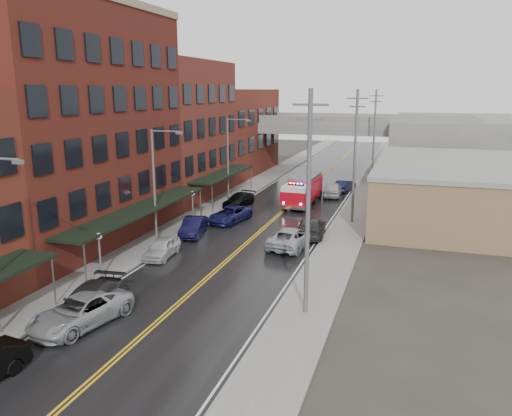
% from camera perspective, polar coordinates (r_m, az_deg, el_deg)
% --- Properties ---
extents(road, '(11.00, 160.00, 0.02)m').
position_cam_1_polar(road, '(43.25, 0.54, -2.63)').
color(road, black).
rests_on(road, ground).
extents(sidewalk_left, '(3.00, 160.00, 0.15)m').
position_cam_1_polar(sidewalk_left, '(45.85, -8.21, -1.76)').
color(sidewalk_left, slate).
rests_on(sidewalk_left, ground).
extents(sidewalk_right, '(3.00, 160.00, 0.15)m').
position_cam_1_polar(sidewalk_right, '(41.75, 10.17, -3.34)').
color(sidewalk_right, slate).
rests_on(sidewalk_right, ground).
extents(curb_left, '(0.30, 160.00, 0.15)m').
position_cam_1_polar(curb_left, '(45.17, -6.32, -1.93)').
color(curb_left, gray).
rests_on(curb_left, ground).
extents(curb_right, '(0.30, 160.00, 0.15)m').
position_cam_1_polar(curb_right, '(41.98, 7.94, -3.16)').
color(curb_right, gray).
rests_on(curb_right, ground).
extents(brick_building_b, '(9.00, 20.00, 18.00)m').
position_cam_1_polar(brick_building_b, '(41.64, -20.45, 8.51)').
color(brick_building_b, '#4D1914').
rests_on(brick_building_b, ground).
extents(brick_building_c, '(9.00, 15.00, 15.00)m').
position_cam_1_polar(brick_building_c, '(56.54, -9.33, 8.70)').
color(brick_building_c, maroon).
rests_on(brick_building_c, ground).
extents(brick_building_far, '(9.00, 20.00, 12.00)m').
position_cam_1_polar(brick_building_far, '(72.64, -2.97, 8.66)').
color(brick_building_far, maroon).
rests_on(brick_building_far, ground).
extents(tan_building, '(14.00, 22.00, 5.00)m').
position_cam_1_polar(tan_building, '(50.74, 21.63, 1.71)').
color(tan_building, '#92774E').
rests_on(tan_building, ground).
extents(right_far_block, '(18.00, 30.00, 8.00)m').
position_cam_1_polar(right_far_block, '(80.32, 21.90, 6.74)').
color(right_far_block, slate).
rests_on(right_far_block, ground).
extents(awning_1, '(2.60, 18.00, 3.09)m').
position_cam_1_polar(awning_1, '(39.27, -13.04, -0.14)').
color(awning_1, black).
rests_on(awning_1, ground).
extents(awning_2, '(2.60, 13.00, 3.09)m').
position_cam_1_polar(awning_2, '(54.71, -3.70, 3.93)').
color(awning_2, black).
rests_on(awning_2, ground).
extents(globe_lamp_1, '(0.44, 0.44, 3.12)m').
position_cam_1_polar(globe_lamp_1, '(33.21, -17.49, -4.09)').
color(globe_lamp_1, '#59595B').
rests_on(globe_lamp_1, ground).
extents(globe_lamp_2, '(0.44, 0.44, 3.12)m').
position_cam_1_polar(globe_lamp_2, '(44.94, -7.27, 0.90)').
color(globe_lamp_2, '#59595B').
rests_on(globe_lamp_2, ground).
extents(street_lamp_1, '(2.64, 0.22, 9.00)m').
position_cam_1_polar(street_lamp_1, '(39.21, -11.28, 3.21)').
color(street_lamp_1, '#59595B').
rests_on(street_lamp_1, ground).
extents(street_lamp_2, '(2.64, 0.22, 9.00)m').
position_cam_1_polar(street_lamp_2, '(53.60, -2.99, 6.12)').
color(street_lamp_2, '#59595B').
rests_on(street_lamp_2, ground).
extents(utility_pole_0, '(1.80, 0.24, 12.00)m').
position_cam_1_polar(utility_pole_0, '(25.86, 5.98, 0.75)').
color(utility_pole_0, '#59595B').
rests_on(utility_pole_0, ground).
extents(utility_pole_1, '(1.80, 0.24, 12.00)m').
position_cam_1_polar(utility_pole_1, '(45.36, 11.24, 5.99)').
color(utility_pole_1, '#59595B').
rests_on(utility_pole_1, ground).
extents(utility_pole_2, '(1.80, 0.24, 12.00)m').
position_cam_1_polar(utility_pole_2, '(65.17, 13.34, 8.06)').
color(utility_pole_2, '#59595B').
rests_on(utility_pole_2, ground).
extents(overpass, '(40.00, 10.00, 7.50)m').
position_cam_1_polar(overpass, '(73.01, 8.09, 8.56)').
color(overpass, slate).
rests_on(overpass, ground).
extents(fire_truck, '(3.49, 8.24, 2.98)m').
position_cam_1_polar(fire_truck, '(53.05, 5.33, 2.10)').
color(fire_truck, red).
rests_on(fire_truck, ground).
extents(parked_car_left_2, '(3.82, 6.08, 1.57)m').
position_cam_1_polar(parked_car_left_2, '(27.81, -19.38, -11.05)').
color(parked_car_left_2, gray).
rests_on(parked_car_left_2, ground).
extents(parked_car_left_3, '(2.89, 5.74, 1.60)m').
position_cam_1_polar(parked_car_left_3, '(28.78, -18.59, -10.10)').
color(parked_car_left_3, black).
rests_on(parked_car_left_3, ground).
extents(parked_car_left_4, '(1.95, 4.19, 1.39)m').
position_cam_1_polar(parked_car_left_4, '(37.08, -10.70, -4.50)').
color(parked_car_left_4, silver).
rests_on(parked_car_left_4, ground).
extents(parked_car_left_5, '(2.46, 4.77, 1.50)m').
position_cam_1_polar(parked_car_left_5, '(42.14, -7.17, -2.12)').
color(parked_car_left_5, black).
rests_on(parked_car_left_5, ground).
extents(parked_car_left_6, '(3.24, 5.46, 1.42)m').
position_cam_1_polar(parked_car_left_6, '(46.08, -2.98, -0.74)').
color(parked_car_left_6, '#15194F').
rests_on(parked_car_left_6, ground).
extents(parked_car_left_7, '(2.59, 4.96, 1.37)m').
position_cam_1_polar(parked_car_left_7, '(52.19, -1.97, 0.92)').
color(parked_car_left_7, black).
rests_on(parked_car_left_7, ground).
extents(parked_car_right_0, '(3.16, 5.86, 1.56)m').
position_cam_1_polar(parked_car_right_0, '(38.79, 4.06, -3.36)').
color(parked_car_right_0, '#A5A9AD').
rests_on(parked_car_right_0, ground).
extents(parked_car_right_1, '(2.83, 5.67, 1.58)m').
position_cam_1_polar(parked_car_right_1, '(41.80, 6.32, -2.17)').
color(parked_car_right_1, '#252528').
rests_on(parked_car_right_1, ground).
extents(parked_car_right_2, '(2.36, 5.03, 1.66)m').
position_cam_1_polar(parked_car_right_2, '(57.67, 8.76, 2.11)').
color(parked_car_right_2, '#B3B3B3').
rests_on(parked_car_right_2, ground).
extents(parked_car_right_3, '(2.34, 4.43, 1.39)m').
position_cam_1_polar(parked_car_right_3, '(60.84, 10.10, 2.51)').
color(parked_car_right_3, black).
rests_on(parked_car_right_3, ground).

